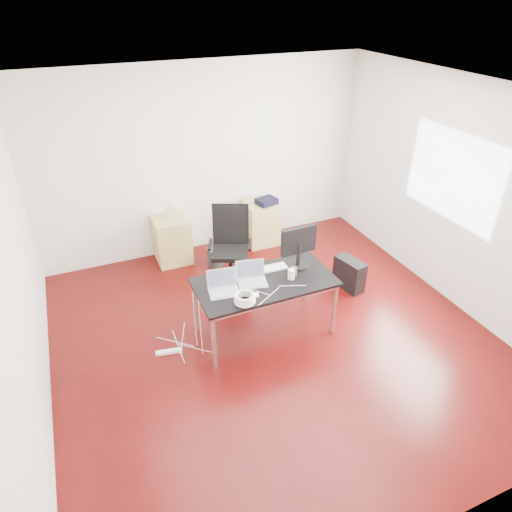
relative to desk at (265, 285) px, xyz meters
name	(u,v)px	position (x,y,z in m)	size (l,w,h in m)	color
room_shell	(280,235)	(0.08, -0.18, 0.73)	(5.00, 5.00, 5.00)	#380606
desk	(265,285)	(0.00, 0.00, 0.00)	(1.60, 0.80, 0.73)	black
office_chair	(230,242)	(0.02, 1.21, -0.07)	(0.63, 0.64, 1.08)	black
filing_cabinet_left	(172,240)	(-0.61, 2.04, -0.33)	(0.50, 0.50, 0.70)	#A59152
filing_cabinet_right	(261,223)	(0.84, 2.04, -0.33)	(0.50, 0.50, 0.70)	#A59152
pc_tower	(349,274)	(1.45, 0.38, -0.46)	(0.20, 0.45, 0.44)	black
wastebasket	(215,257)	(-0.07, 1.66, -0.54)	(0.24, 0.24, 0.28)	black
power_strip	(169,352)	(-1.17, 0.06, -0.66)	(0.30, 0.06, 0.04)	white
laptop_left	(223,287)	(-0.50, 0.00, 0.11)	(0.37, 0.30, 0.23)	silver
laptop_right	(252,278)	(-0.14, 0.05, 0.11)	(0.38, 0.32, 0.23)	silver
monitor	(298,245)	(0.50, 0.16, 0.34)	(0.45, 0.26, 0.51)	black
keyboard	(269,269)	(0.14, 0.20, 0.06)	(0.44, 0.14, 0.02)	white
cup_white	(291,274)	(0.30, -0.07, 0.11)	(0.08, 0.08, 0.12)	white
cup_brown	(294,271)	(0.36, -0.02, 0.10)	(0.08, 0.08, 0.10)	brown
cable_coil	(245,298)	(-0.36, -0.29, 0.11)	(0.24, 0.24, 0.11)	white
power_adapter	(256,295)	(-0.21, -0.23, 0.07)	(0.07, 0.07, 0.03)	white
speaker	(169,212)	(-0.60, 2.07, 0.11)	(0.09, 0.08, 0.18)	#9E9E9E
navy_garment	(267,201)	(0.91, 1.96, 0.07)	(0.30, 0.24, 0.09)	black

